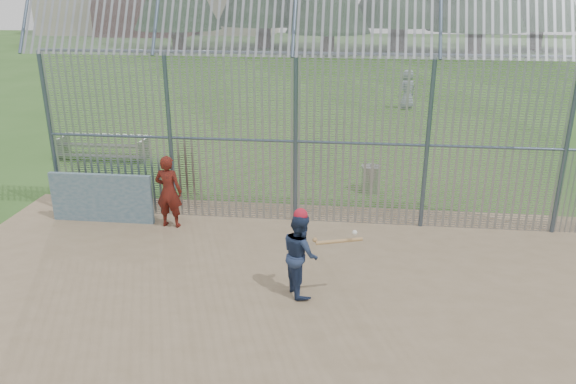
# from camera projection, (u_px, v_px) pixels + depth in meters

# --- Properties ---
(ground) EXTENTS (120.00, 120.00, 0.00)m
(ground) POSITION_uv_depth(u_px,v_px,m) (276.00, 294.00, 10.44)
(ground) COLOR #2D511E
(ground) RESTS_ON ground
(dirt_infield) EXTENTS (14.00, 10.00, 0.02)m
(dirt_infield) POSITION_uv_depth(u_px,v_px,m) (272.00, 308.00, 9.97)
(dirt_infield) COLOR #756047
(dirt_infield) RESTS_ON ground
(dugout_wall) EXTENTS (2.50, 0.12, 1.20)m
(dugout_wall) POSITION_uv_depth(u_px,v_px,m) (102.00, 198.00, 13.42)
(dugout_wall) COLOR #38566B
(dugout_wall) RESTS_ON dirt_infield
(batter) EXTENTS (0.86, 0.95, 1.58)m
(batter) POSITION_uv_depth(u_px,v_px,m) (300.00, 254.00, 10.21)
(batter) COLOR navy
(batter) RESTS_ON dirt_infield
(onlooker) EXTENTS (0.67, 0.47, 1.74)m
(onlooker) POSITION_uv_depth(u_px,v_px,m) (169.00, 191.00, 13.06)
(onlooker) COLOR maroon
(onlooker) RESTS_ON dirt_infield
(bg_kid_standing) EXTENTS (1.04, 0.96, 1.79)m
(bg_kid_standing) POSITION_uv_depth(u_px,v_px,m) (407.00, 89.00, 25.75)
(bg_kid_standing) COLOR slate
(bg_kid_standing) RESTS_ON ground
(batting_gear) EXTENTS (1.24, 0.44, 0.57)m
(batting_gear) POSITION_uv_depth(u_px,v_px,m) (310.00, 221.00, 9.93)
(batting_gear) COLOR #AE172A
(batting_gear) RESTS_ON ground
(trash_can) EXTENTS (0.56, 0.56, 0.82)m
(trash_can) POSITION_uv_depth(u_px,v_px,m) (371.00, 179.00, 15.48)
(trash_can) COLOR #92959A
(trash_can) RESTS_ON ground
(bleacher) EXTENTS (3.00, 0.95, 0.72)m
(bleacher) POSITION_uv_depth(u_px,v_px,m) (104.00, 147.00, 18.44)
(bleacher) COLOR slate
(bleacher) RESTS_ON ground
(backstop_fence) EXTENTS (20.09, 0.81, 5.30)m
(backstop_fence) POSITION_uv_depth(u_px,v_px,m) (375.00, 129.00, 12.62)
(backstop_fence) COLOR #47566B
(backstop_fence) RESTS_ON ground
(distant_buildings) EXTENTS (26.50, 10.50, 8.00)m
(distant_buildings) POSITION_uv_depth(u_px,v_px,m) (142.00, 1.00, 64.32)
(distant_buildings) COLOR brown
(distant_buildings) RESTS_ON ground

